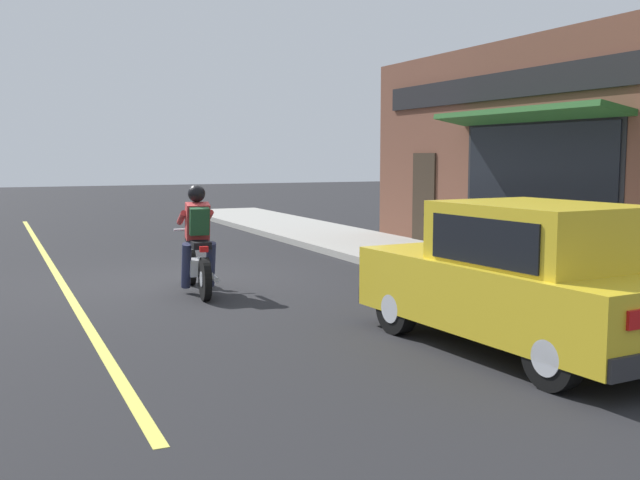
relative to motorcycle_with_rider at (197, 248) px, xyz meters
name	(u,v)px	position (x,y,z in m)	size (l,w,h in m)	color
ground_plane	(181,281)	(0.00, 1.10, -0.68)	(80.00, 80.00, 0.00)	black
sidewalk_curb	(360,243)	(4.82, 4.10, -0.61)	(2.60, 22.00, 0.14)	#9E9B93
lane_stripe	(50,263)	(-1.80, 4.10, -0.67)	(0.12, 19.80, 0.01)	#D1C64C
storefront_building	(507,152)	(6.35, 0.87, 1.43)	(1.25, 9.27, 4.20)	brown
motorcycle_with_rider	(197,248)	(0.00, 0.00, 0.00)	(0.61, 2.02, 1.62)	black
car_hatchback	(523,279)	(2.24, -4.70, 0.09)	(1.94, 3.90, 1.57)	black
traffic_cone	(520,254)	(5.12, -1.09, -0.25)	(0.36, 0.36, 0.60)	black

